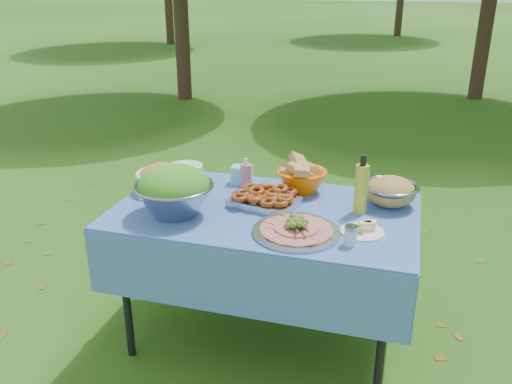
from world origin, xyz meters
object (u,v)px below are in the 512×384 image
at_px(picnic_table, 264,277).
at_px(charcuterie_platter, 297,224).
at_px(oil_bottle, 362,184).
at_px(salad_bowl, 174,191).
at_px(plate_stack, 186,171).
at_px(bread_bowl, 302,175).
at_px(pasta_bowl_steel, 390,191).

height_order(picnic_table, charcuterie_platter, charcuterie_platter).
bearing_deg(oil_bottle, charcuterie_platter, -128.92).
xyz_separation_m(salad_bowl, oil_bottle, (0.85, 0.27, 0.02)).
bearing_deg(charcuterie_platter, plate_stack, 145.01).
height_order(plate_stack, charcuterie_platter, charcuterie_platter).
relative_size(salad_bowl, oil_bottle, 1.28).
bearing_deg(salad_bowl, bread_bowl, 41.77).
xyz_separation_m(salad_bowl, plate_stack, (-0.15, 0.49, -0.09)).
relative_size(plate_stack, charcuterie_platter, 0.49).
bearing_deg(salad_bowl, oil_bottle, 17.53).
xyz_separation_m(bread_bowl, pasta_bowl_steel, (0.46, -0.06, -0.02)).
bearing_deg(bread_bowl, charcuterie_platter, -80.92).
relative_size(pasta_bowl_steel, charcuterie_platter, 0.68).
xyz_separation_m(pasta_bowl_steel, charcuterie_platter, (-0.38, -0.45, -0.03)).
bearing_deg(pasta_bowl_steel, oil_bottle, -133.08).
xyz_separation_m(plate_stack, oil_bottle, (1.00, -0.22, 0.11)).
bearing_deg(bread_bowl, pasta_bowl_steel, -6.85).
height_order(salad_bowl, charcuterie_platter, salad_bowl).
height_order(picnic_table, bread_bowl, bread_bowl).
height_order(plate_stack, oil_bottle, oil_bottle).
distance_m(pasta_bowl_steel, oil_bottle, 0.21).
height_order(picnic_table, oil_bottle, oil_bottle).
distance_m(salad_bowl, pasta_bowl_steel, 1.06).
relative_size(bread_bowl, oil_bottle, 0.90).
bearing_deg(plate_stack, pasta_bowl_steel, -4.02).
height_order(pasta_bowl_steel, oil_bottle, oil_bottle).
bearing_deg(pasta_bowl_steel, picnic_table, -158.11).
xyz_separation_m(plate_stack, pasta_bowl_steel, (1.13, -0.08, 0.04)).
relative_size(pasta_bowl_steel, oil_bottle, 0.93).
bearing_deg(oil_bottle, picnic_table, -168.41).
height_order(picnic_table, salad_bowl, salad_bowl).
xyz_separation_m(bread_bowl, charcuterie_platter, (0.08, -0.50, -0.04)).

